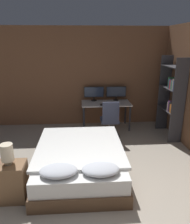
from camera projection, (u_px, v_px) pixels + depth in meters
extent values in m
cube|color=brown|center=(90.00, 77.00, 6.08)|extent=(12.00, 0.06, 2.70)
cube|color=brown|center=(80.00, 167.00, 3.97)|extent=(1.49, 1.99, 0.22)
cube|color=white|center=(80.00, 156.00, 3.90)|extent=(1.43, 1.93, 0.25)
cube|color=white|center=(80.00, 145.00, 3.97)|extent=(1.53, 1.67, 0.05)
ellipsoid|color=silver|center=(59.00, 171.00, 3.12)|extent=(0.55, 0.38, 0.13)
ellipsoid|color=silver|center=(101.00, 169.00, 3.15)|extent=(0.55, 0.38, 0.13)
cube|color=brown|center=(11.00, 182.00, 3.26)|extent=(0.45, 0.35, 0.59)
cylinder|color=gray|center=(9.00, 164.00, 3.16)|extent=(0.10, 0.10, 0.01)
cylinder|color=gray|center=(8.00, 162.00, 3.15)|extent=(0.02, 0.02, 0.05)
cylinder|color=beige|center=(7.00, 152.00, 3.11)|extent=(0.18, 0.18, 0.25)
cube|color=beige|center=(106.00, 103.00, 5.91)|extent=(1.32, 0.68, 0.03)
cylinder|color=#2D2D33|center=(84.00, 120.00, 5.71)|extent=(0.05, 0.05, 0.69)
cylinder|color=#2D2D33|center=(130.00, 119.00, 5.78)|extent=(0.05, 0.05, 0.69)
cylinder|color=#2D2D33|center=(84.00, 113.00, 6.26)|extent=(0.05, 0.05, 0.69)
cylinder|color=#2D2D33|center=(125.00, 112.00, 6.34)|extent=(0.05, 0.05, 0.69)
cylinder|color=black|center=(94.00, 100.00, 6.11)|extent=(0.16, 0.16, 0.01)
cylinder|color=black|center=(94.00, 99.00, 6.10)|extent=(0.03, 0.03, 0.09)
cube|color=black|center=(94.00, 92.00, 6.04)|extent=(0.55, 0.03, 0.29)
cube|color=#232D42|center=(94.00, 92.00, 6.02)|extent=(0.52, 0.00, 0.26)
cylinder|color=black|center=(116.00, 100.00, 6.15)|extent=(0.16, 0.16, 0.01)
cylinder|color=black|center=(116.00, 98.00, 6.14)|extent=(0.03, 0.03, 0.09)
cube|color=black|center=(116.00, 92.00, 6.08)|extent=(0.55, 0.03, 0.29)
cube|color=#232D42|center=(116.00, 92.00, 6.06)|extent=(0.52, 0.00, 0.26)
cube|color=black|center=(107.00, 105.00, 5.68)|extent=(0.37, 0.13, 0.02)
ellipsoid|color=black|center=(117.00, 104.00, 5.69)|extent=(0.07, 0.05, 0.04)
cylinder|color=black|center=(109.00, 137.00, 5.49)|extent=(0.52, 0.52, 0.04)
cylinder|color=gray|center=(109.00, 129.00, 5.42)|extent=(0.05, 0.05, 0.39)
cube|color=#33384C|center=(109.00, 120.00, 5.35)|extent=(0.43, 0.43, 0.07)
cube|color=#33384C|center=(111.00, 112.00, 5.09)|extent=(0.39, 0.05, 0.47)
cube|color=#333338|center=(179.00, 102.00, 4.93)|extent=(0.31, 0.02, 1.97)
cube|color=#333338|center=(164.00, 94.00, 5.77)|extent=(0.31, 0.02, 1.97)
cube|color=#333338|center=(169.00, 109.00, 5.44)|extent=(0.31, 0.86, 0.02)
cube|color=#333338|center=(172.00, 88.00, 5.28)|extent=(0.31, 0.86, 0.02)
cube|color=#333338|center=(174.00, 67.00, 5.12)|extent=(0.31, 0.86, 0.02)
cube|color=#2D4784|center=(177.00, 108.00, 5.01)|extent=(0.25, 0.02, 0.26)
cube|color=orange|center=(176.00, 110.00, 5.05)|extent=(0.25, 0.02, 0.18)
cube|color=orange|center=(176.00, 109.00, 5.09)|extent=(0.25, 0.04, 0.17)
cube|color=orange|center=(175.00, 108.00, 5.12)|extent=(0.25, 0.03, 0.20)
cube|color=#28282D|center=(174.00, 107.00, 5.16)|extent=(0.25, 0.04, 0.25)
cube|color=#7A387F|center=(173.00, 106.00, 5.21)|extent=(0.25, 0.04, 0.26)
cube|color=#BCB29E|center=(172.00, 106.00, 5.26)|extent=(0.25, 0.04, 0.22)
cube|color=#BCB29E|center=(180.00, 86.00, 4.85)|extent=(0.25, 0.04, 0.25)
cube|color=#2D4784|center=(179.00, 86.00, 4.90)|extent=(0.25, 0.04, 0.22)
cube|color=#BCB29E|center=(178.00, 85.00, 4.94)|extent=(0.25, 0.04, 0.26)
cube|color=#337042|center=(177.00, 86.00, 5.00)|extent=(0.25, 0.03, 0.18)
cube|color=teal|center=(176.00, 85.00, 5.04)|extent=(0.25, 0.04, 0.22)
cube|color=#B2332D|center=(175.00, 85.00, 5.08)|extent=(0.25, 0.04, 0.22)
cube|color=#B2332D|center=(175.00, 85.00, 5.11)|extent=(0.25, 0.03, 0.20)
cube|color=#2D4784|center=(174.00, 84.00, 5.15)|extent=(0.25, 0.04, 0.22)
cube|color=#337042|center=(173.00, 83.00, 5.18)|extent=(0.25, 0.03, 0.27)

